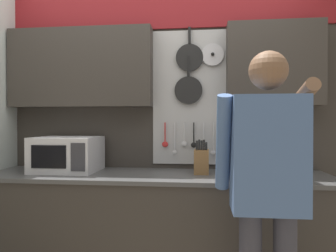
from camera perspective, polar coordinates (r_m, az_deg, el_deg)
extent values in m
cube|color=#38332D|center=(2.42, -2.32, -20.14)|extent=(2.57, 0.58, 0.88)
cube|color=#4C4C4C|center=(2.30, -2.33, -9.47)|extent=(2.60, 0.61, 0.03)
cube|color=#38332D|center=(2.57, -1.32, -0.38)|extent=(3.17, 0.04, 2.50)
cube|color=maroon|center=(2.73, -1.41, 22.15)|extent=(3.13, 0.02, 0.41)
cube|color=#38332D|center=(2.69, -16.32, 10.55)|extent=(1.22, 0.16, 0.66)
cube|color=#38332D|center=(2.56, 19.60, 11.04)|extent=(0.74, 0.16, 0.66)
cube|color=#B2B2B2|center=(2.53, 4.04, 5.46)|extent=(0.61, 0.01, 1.12)
cylinder|color=black|center=(2.55, 4.11, 12.85)|extent=(0.23, 0.02, 0.23)
cube|color=black|center=(2.59, 4.10, 16.84)|extent=(0.02, 0.02, 0.14)
cylinder|color=black|center=(2.51, 3.91, 6.79)|extent=(0.23, 0.02, 0.23)
cube|color=black|center=(2.53, 3.91, 11.29)|extent=(0.02, 0.02, 0.17)
cylinder|color=silver|center=(2.56, 8.49, 13.31)|extent=(0.18, 0.01, 0.18)
sphere|color=black|center=(2.54, 8.51, 13.40)|extent=(0.03, 0.03, 0.03)
cylinder|color=red|center=(2.51, -0.57, -1.23)|extent=(0.01, 0.01, 0.17)
ellipsoid|color=red|center=(2.52, -0.57, -3.50)|extent=(0.05, 0.01, 0.05)
cylinder|color=silver|center=(2.50, 1.26, -2.04)|extent=(0.01, 0.01, 0.24)
ellipsoid|color=silver|center=(2.51, 1.26, -5.02)|extent=(0.04, 0.01, 0.03)
cylinder|color=silver|center=(2.50, 3.09, -1.19)|extent=(0.01, 0.01, 0.16)
ellipsoid|color=silver|center=(2.50, 3.09, -3.38)|extent=(0.05, 0.01, 0.04)
cylinder|color=black|center=(2.49, 4.93, -1.30)|extent=(0.01, 0.01, 0.17)
ellipsoid|color=black|center=(2.50, 4.93, -3.63)|extent=(0.05, 0.01, 0.04)
cylinder|color=silver|center=(2.50, 6.78, -2.04)|extent=(0.01, 0.01, 0.24)
ellipsoid|color=silver|center=(2.50, 6.77, -5.03)|extent=(0.04, 0.01, 0.04)
cylinder|color=silver|center=(2.50, 8.62, -2.03)|extent=(0.01, 0.01, 0.24)
ellipsoid|color=silver|center=(2.51, 8.61, -5.04)|extent=(0.04, 0.01, 0.04)
cube|color=silver|center=(2.53, -18.60, -5.08)|extent=(0.49, 0.39, 0.27)
cube|color=black|center=(2.37, -21.80, -5.47)|extent=(0.27, 0.01, 0.17)
cube|color=#333338|center=(2.28, -16.79, -5.71)|extent=(0.11, 0.01, 0.21)
cube|color=brown|center=(2.31, 6.41, -6.76)|extent=(0.11, 0.15, 0.18)
cylinder|color=black|center=(2.26, 5.52, -3.68)|extent=(0.02, 0.03, 0.07)
cylinder|color=black|center=(2.26, 5.97, -3.59)|extent=(0.02, 0.03, 0.08)
cylinder|color=black|center=(2.26, 6.42, -3.67)|extent=(0.02, 0.03, 0.07)
cylinder|color=black|center=(2.26, 6.86, -3.60)|extent=(0.02, 0.03, 0.08)
cylinder|color=black|center=(2.26, 7.31, -3.84)|extent=(0.02, 0.03, 0.06)
cylinder|color=white|center=(2.36, 18.34, -7.13)|extent=(0.12, 0.12, 0.14)
cylinder|color=tan|center=(2.35, 18.46, -5.22)|extent=(0.02, 0.04, 0.19)
cylinder|color=silver|center=(2.33, 18.35, -4.00)|extent=(0.06, 0.06, 0.29)
cylinder|color=silver|center=(2.36, 18.27, -4.36)|extent=(0.03, 0.05, 0.26)
cylinder|color=silver|center=(2.33, 18.23, -4.92)|extent=(0.06, 0.03, 0.21)
cylinder|color=tan|center=(2.34, 17.79, -4.08)|extent=(0.02, 0.02, 0.28)
cylinder|color=black|center=(2.34, 18.79, -4.06)|extent=(0.04, 0.03, 0.28)
cylinder|color=red|center=(2.35, 18.32, -5.16)|extent=(0.03, 0.02, 0.19)
cylinder|color=tan|center=(2.32, 18.60, -4.90)|extent=(0.03, 0.02, 0.22)
cube|color=#4C6B9E|center=(1.68, 18.50, -5.05)|extent=(0.38, 0.22, 0.62)
sphere|color=brown|center=(1.69, 18.56, 9.99)|extent=(0.21, 0.21, 0.21)
cylinder|color=#4C6B9E|center=(1.69, 10.50, -3.29)|extent=(0.08, 0.26, 0.54)
cylinder|color=brown|center=(1.99, 23.39, 4.15)|extent=(0.08, 0.55, 0.24)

